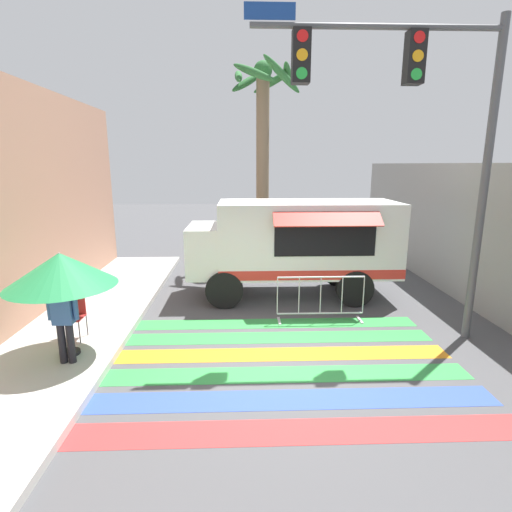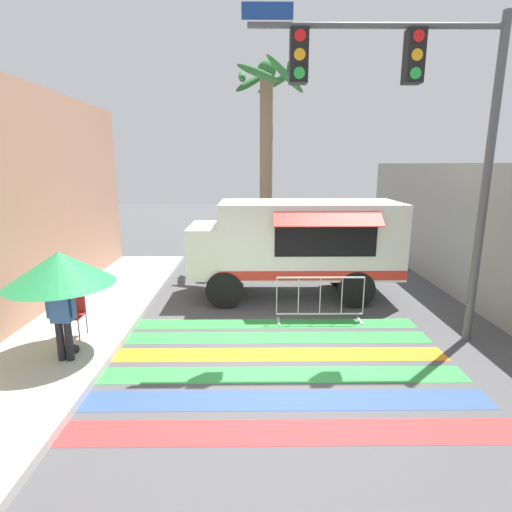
% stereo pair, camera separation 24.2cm
% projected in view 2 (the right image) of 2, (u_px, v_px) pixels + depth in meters
% --- Properties ---
extents(ground_plane, '(60.00, 60.00, 0.00)m').
position_uv_depth(ground_plane, '(279.00, 360.00, 7.43)').
color(ground_plane, '#4C4C4F').
extents(concrete_wall_right, '(0.20, 16.00, 3.60)m').
position_uv_depth(concrete_wall_right, '(476.00, 237.00, 9.99)').
color(concrete_wall_right, gray).
rests_on(concrete_wall_right, ground_plane).
extents(crosswalk_painted, '(6.40, 4.36, 0.01)m').
position_uv_depth(crosswalk_painted, '(280.00, 364.00, 7.29)').
color(crosswalk_painted, red).
rests_on(crosswalk_painted, ground_plane).
extents(food_truck, '(5.54, 2.47, 2.60)m').
position_uv_depth(food_truck, '(293.00, 241.00, 10.73)').
color(food_truck, white).
rests_on(food_truck, ground_plane).
extents(traffic_signal_pole, '(4.73, 0.29, 6.30)m').
position_uv_depth(traffic_signal_pole, '(413.00, 109.00, 7.29)').
color(traffic_signal_pole, '#515456').
rests_on(traffic_signal_pole, ground_plane).
extents(patio_umbrella, '(1.90, 1.90, 1.92)m').
position_uv_depth(patio_umbrella, '(60.00, 269.00, 7.10)').
color(patio_umbrella, black).
rests_on(patio_umbrella, sidewalk_left).
extents(folding_chair, '(0.41, 0.41, 0.89)m').
position_uv_depth(folding_chair, '(74.00, 311.00, 8.05)').
color(folding_chair, '#4C4C51').
rests_on(folding_chair, sidewalk_left).
extents(vendor_person, '(0.53, 0.21, 1.56)m').
position_uv_depth(vendor_person, '(62.00, 314.00, 6.96)').
color(vendor_person, black).
rests_on(vendor_person, sidewalk_left).
extents(barricade_front, '(2.02, 0.44, 1.09)m').
position_uv_depth(barricade_front, '(320.00, 300.00, 9.13)').
color(barricade_front, '#B7BABF').
rests_on(barricade_front, ground_plane).
extents(palm_tree, '(2.40, 2.49, 6.82)m').
position_uv_depth(palm_tree, '(267.00, 138.00, 13.28)').
color(palm_tree, '#7A664C').
rests_on(palm_tree, ground_plane).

